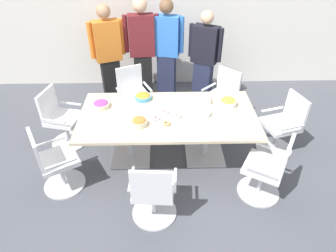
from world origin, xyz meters
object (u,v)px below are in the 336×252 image
(person_standing_3, at_px, (204,58))
(snack_bowl_pretzels, at_px, (139,122))
(person_standing_0, at_px, (109,55))
(office_chair_1, at_px, (153,194))
(conference_table, at_px, (168,122))
(donut_platter, at_px, (167,118))
(office_chair_6, at_px, (62,121))
(office_chair_0, at_px, (55,164))
(office_chair_4, at_px, (221,100))
(snack_bowl_chips_yellow, at_px, (228,102))
(snack_bowl_chips_orange, at_px, (143,96))
(office_chair_3, at_px, (282,127))
(napkin_pile, at_px, (205,100))
(office_chair_5, at_px, (134,97))
(person_standing_1, at_px, (142,50))
(person_standing_2, at_px, (167,50))
(office_chair_2, at_px, (268,171))
(snack_bowl_candy_mix, at_px, (101,104))
(plate_stack, at_px, (203,113))

(person_standing_3, distance_m, snack_bowl_pretzels, 2.09)
(person_standing_0, bearing_deg, office_chair_1, 86.01)
(conference_table, height_order, donut_platter, donut_platter)
(office_chair_6, xyz_separation_m, person_standing_3, (2.28, 1.19, 0.47))
(office_chair_0, height_order, office_chair_4, same)
(office_chair_1, height_order, office_chair_6, same)
(office_chair_4, bearing_deg, snack_bowl_chips_yellow, 131.47)
(office_chair_4, bearing_deg, snack_bowl_chips_orange, 68.88)
(office_chair_1, bearing_deg, person_standing_0, 110.49)
(office_chair_1, relative_size, person_standing_3, 0.54)
(office_chair_3, height_order, napkin_pile, office_chair_3)
(office_chair_5, height_order, person_standing_1, person_standing_1)
(person_standing_2, height_order, person_standing_3, person_standing_2)
(office_chair_2, relative_size, donut_platter, 2.36)
(office_chair_5, bearing_deg, donut_platter, 90.77)
(office_chair_2, xyz_separation_m, snack_bowl_chips_yellow, (-0.35, 0.98, 0.40))
(office_chair_6, xyz_separation_m, person_standing_2, (1.62, 1.36, 0.56))
(snack_bowl_candy_mix, bearing_deg, person_standing_0, 92.67)
(office_chair_2, xyz_separation_m, person_standing_0, (-2.21, 2.36, 0.54))
(person_standing_3, bearing_deg, office_chair_6, 56.11)
(office_chair_6, xyz_separation_m, person_standing_0, (0.61, 1.22, 0.54))
(office_chair_5, height_order, snack_bowl_candy_mix, office_chair_5)
(conference_table, relative_size, snack_bowl_pretzels, 11.87)
(napkin_pile, bearing_deg, plate_stack, -101.90)
(conference_table, bearing_deg, person_standing_1, 103.79)
(person_standing_3, relative_size, snack_bowl_candy_mix, 7.39)
(plate_stack, bearing_deg, snack_bowl_pretzels, -165.03)
(conference_table, distance_m, snack_bowl_candy_mix, 0.97)
(snack_bowl_pretzels, distance_m, plate_stack, 0.88)
(office_chair_0, bearing_deg, office_chair_3, 73.12)
(office_chair_0, height_order, office_chair_6, same)
(person_standing_2, height_order, snack_bowl_chips_orange, person_standing_2)
(office_chair_4, relative_size, office_chair_6, 1.00)
(person_standing_1, xyz_separation_m, snack_bowl_chips_yellow, (1.27, -1.49, -0.18))
(snack_bowl_pretzels, bearing_deg, donut_platter, 21.20)
(person_standing_1, distance_m, snack_bowl_chips_orange, 1.31)
(person_standing_3, height_order, snack_bowl_candy_mix, person_standing_3)
(office_chair_5, xyz_separation_m, person_standing_0, (-0.44, 0.55, 0.54))
(napkin_pile, bearing_deg, office_chair_3, -8.10)
(snack_bowl_pretzels, bearing_deg, conference_table, 33.71)
(office_chair_4, relative_size, donut_platter, 2.36)
(office_chair_5, relative_size, person_standing_1, 0.49)
(office_chair_0, height_order, person_standing_3, person_standing_3)
(snack_bowl_candy_mix, xyz_separation_m, plate_stack, (1.40, -0.22, -0.02))
(office_chair_2, bearing_deg, snack_bowl_chips_yellow, 50.65)
(office_chair_2, relative_size, office_chair_6, 1.00)
(person_standing_2, relative_size, person_standing_3, 1.08)
(conference_table, distance_m, office_chair_6, 1.66)
(office_chair_4, xyz_separation_m, snack_bowl_candy_mix, (-1.86, -0.72, 0.39))
(office_chair_3, distance_m, plate_stack, 1.29)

